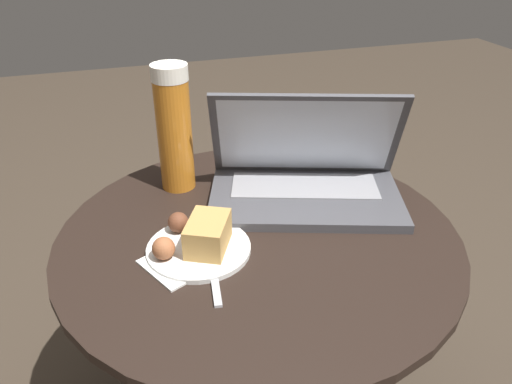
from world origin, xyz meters
TOP-DOWN VIEW (x-y plane):
  - table at (0.00, 0.00)m, footprint 0.73×0.73m
  - napkin at (-0.13, -0.04)m, footprint 0.18×0.16m
  - laptop at (0.13, 0.09)m, footprint 0.43×0.33m
  - beer_glass at (-0.11, 0.22)m, footprint 0.07×0.07m
  - snack_plate at (-0.11, -0.02)m, footprint 0.18×0.18m
  - fork at (-0.10, -0.06)m, footprint 0.05×0.20m

SIDE VIEW (x-z plane):
  - table at x=0.00m, z-range 0.12..0.62m
  - napkin at x=-0.13m, z-range 0.50..0.50m
  - fork at x=-0.10m, z-range 0.50..0.50m
  - snack_plate at x=-0.11m, z-range 0.49..0.55m
  - laptop at x=0.13m, z-range 0.44..0.65m
  - beer_glass at x=-0.11m, z-range 0.50..0.76m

